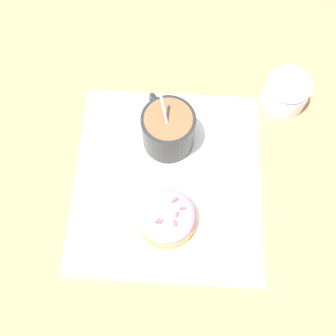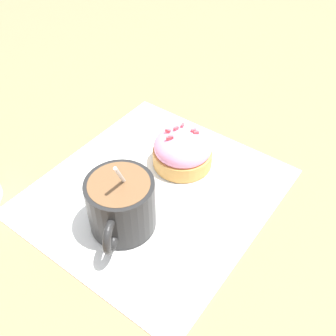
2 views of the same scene
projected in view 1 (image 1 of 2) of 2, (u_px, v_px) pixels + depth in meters
ground_plane at (167, 180)px, 0.60m from camera, size 3.00×3.00×0.00m
paper_napkin at (167, 179)px, 0.60m from camera, size 0.32×0.29×0.00m
coffee_cup at (168, 128)px, 0.59m from camera, size 0.10×0.08×0.11m
frosted_pastry at (168, 217)px, 0.55m from camera, size 0.08×0.08×0.06m
sugar_bowl at (287, 90)px, 0.63m from camera, size 0.07×0.07×0.06m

